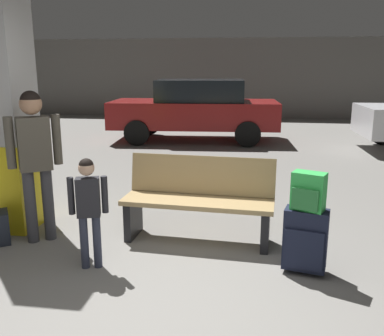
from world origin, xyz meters
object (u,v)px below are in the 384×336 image
backpack_bright (308,192)px  backpack_dark_floor (0,228)px  structural_pillar (1,91)px  adult (35,151)px  parked_car_far (196,108)px  suitcase (305,240)px  bench (199,200)px  child (88,202)px

backpack_bright → backpack_dark_floor: (-3.12, 0.24, -0.60)m
structural_pillar → backpack_dark_floor: structural_pillar is taller
adult → backpack_dark_floor: bearing=-163.1°
structural_pillar → adult: 0.86m
backpack_bright → adult: 2.76m
parked_car_far → suitcase: bearing=-74.2°
backpack_dark_floor → suitcase: bearing=-4.3°
bench → backpack_bright: backpack_bright is taller
backpack_bright → structural_pillar: bearing=167.7°
child → suitcase: bearing=5.1°
backpack_bright → parked_car_far: (-1.94, 6.89, 0.03)m
suitcase → child: size_ratio=0.58×
parked_car_far → backpack_bright: bearing=-74.3°
suitcase → adult: bearing=172.5°
suitcase → parked_car_far: parked_car_far is taller
adult → backpack_dark_floor: size_ratio=4.71×
child → backpack_dark_floor: size_ratio=3.08×
backpack_bright → adult: size_ratio=0.21×
child → adult: adult is taller
suitcase → adult: size_ratio=0.38×
structural_pillar → parked_car_far: size_ratio=0.75×
child → adult: (-0.77, 0.53, 0.34)m
suitcase → parked_car_far: size_ratio=0.14×
bench → adult: adult is taller
structural_pillar → bench: bearing=-1.5°
suitcase → adult: 2.83m
structural_pillar → backpack_bright: 3.42m
structural_pillar → backpack_dark_floor: bearing=-75.6°
bench → suitcase: 1.24m
structural_pillar → adult: size_ratio=1.98×
adult → structural_pillar: bearing=146.3°
bench → backpack_bright: 1.28m
child → parked_car_far: parked_car_far is taller
bench → adult: (-1.67, -0.29, 0.55)m
adult → child: bearing=-34.6°
structural_pillar → backpack_bright: (3.24, -0.71, -0.80)m
suitcase → adult: (-2.72, 0.36, 0.67)m
parked_car_far → child: bearing=-90.1°
bench → child: (-0.90, -0.82, 0.20)m
suitcase → parked_car_far: bearing=105.8°
backpack_bright → suitcase: bearing=2.7°
suitcase → child: (-1.95, -0.17, 0.32)m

